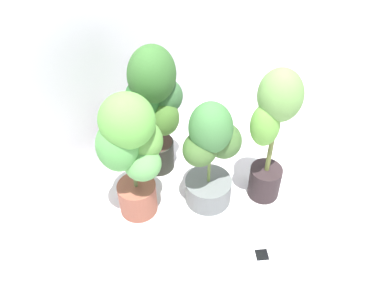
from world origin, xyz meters
name	(u,v)px	position (x,y,z in m)	size (l,w,h in m)	color
ground_plane	(222,215)	(0.00, 0.00, 0.00)	(8.00, 8.00, 0.00)	silver
mylar_back_wall	(96,2)	(0.00, 0.86, 1.00)	(3.20, 0.01, 2.00)	silver
potted_plant_center	(211,153)	(0.05, 0.14, 0.37)	(0.38, 0.29, 0.69)	slate
potted_plant_back_center	(155,101)	(0.05, 0.54, 0.51)	(0.38, 0.30, 0.84)	#272820
potted_plant_front_right	(272,128)	(0.27, -0.08, 0.52)	(0.31, 0.28, 0.85)	#2F2325
potted_plant_back_left	(131,148)	(-0.28, 0.39, 0.48)	(0.38, 0.36, 0.79)	#96513E
hygrometer_box	(262,256)	(-0.09, -0.32, 0.01)	(0.11, 0.11, 0.03)	white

